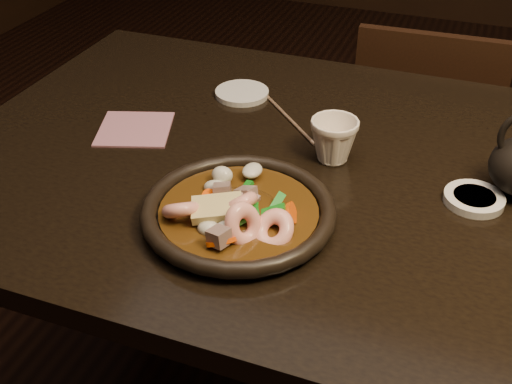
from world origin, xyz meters
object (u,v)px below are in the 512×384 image
(table, at_px, (385,216))
(plate, at_px, (239,212))
(chair, at_px, (420,147))
(tea_cup, at_px, (334,139))

(table, relative_size, plate, 5.28)
(table, bearing_deg, chair, 90.72)
(table, height_order, plate, plate)
(table, distance_m, plate, 0.29)
(table, xyz_separation_m, tea_cup, (-0.11, 0.03, 0.12))
(table, bearing_deg, plate, -135.71)
(chair, bearing_deg, tea_cup, 79.02)
(table, distance_m, chair, 0.71)
(table, distance_m, tea_cup, 0.16)
(plate, bearing_deg, tea_cup, 68.13)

